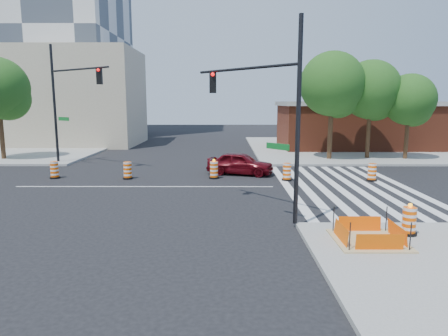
% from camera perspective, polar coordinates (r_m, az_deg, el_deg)
% --- Properties ---
extents(ground, '(120.00, 120.00, 0.00)m').
position_cam_1_polar(ground, '(22.18, -11.28, -2.63)').
color(ground, black).
rests_on(ground, ground).
extents(sidewalk_ne, '(22.00, 22.00, 0.15)m').
position_cam_1_polar(sidewalk_ne, '(41.79, 19.19, 2.74)').
color(sidewalk_ne, gray).
rests_on(sidewalk_ne, ground).
extents(crosswalk_east, '(6.75, 13.50, 0.01)m').
position_cam_1_polar(crosswalk_east, '(22.70, 16.96, -2.56)').
color(crosswalk_east, silver).
rests_on(crosswalk_east, ground).
extents(lane_centerline, '(14.00, 0.12, 0.01)m').
position_cam_1_polar(lane_centerline, '(22.17, -11.28, -2.62)').
color(lane_centerline, silver).
rests_on(lane_centerline, ground).
extents(excavation_pit, '(2.20, 2.20, 0.90)m').
position_cam_1_polar(excavation_pit, '(13.79, 19.96, -9.50)').
color(excavation_pit, tan).
rests_on(excavation_pit, ground).
extents(brick_storefront, '(16.50, 8.50, 4.60)m').
position_cam_1_polar(brick_storefront, '(41.61, 19.35, 5.81)').
color(brick_storefront, brown).
rests_on(brick_storefront, ground).
extents(beige_midrise, '(14.00, 10.00, 10.00)m').
position_cam_1_polar(beige_midrise, '(46.26, -20.89, 9.36)').
color(beige_midrise, tan).
rests_on(beige_midrise, ground).
extents(red_coupe, '(4.48, 2.77, 1.42)m').
position_cam_1_polar(red_coupe, '(25.29, 2.34, 0.66)').
color(red_coupe, '#52070E').
rests_on(red_coupe, ground).
extents(signal_pole_se, '(3.79, 4.26, 7.37)m').
position_cam_1_polar(signal_pole_se, '(15.39, 6.05, 9.27)').
color(signal_pole_se, black).
rests_on(signal_pole_se, ground).
extents(signal_pole_nw, '(5.31, 3.90, 8.52)m').
position_cam_1_polar(signal_pole_nw, '(30.72, -21.42, 10.00)').
color(signal_pole_nw, black).
rests_on(signal_pole_nw, ground).
extents(pit_drum, '(0.55, 0.55, 1.09)m').
position_cam_1_polar(pit_drum, '(14.82, 24.92, -6.97)').
color(pit_drum, black).
rests_on(pit_drum, ground).
extents(tree_north_c, '(4.94, 4.94, 8.39)m').
position_cam_1_polar(tree_north_c, '(32.27, 15.26, 11.01)').
color(tree_north_c, '#382314').
rests_on(tree_north_c, ground).
extents(tree_north_d, '(4.60, 4.60, 7.81)m').
position_cam_1_polar(tree_north_d, '(33.77, 20.27, 10.02)').
color(tree_north_d, '#382314').
rests_on(tree_north_d, ground).
extents(tree_north_e, '(3.95, 3.95, 6.72)m').
position_cam_1_polar(tree_north_e, '(34.36, 24.98, 8.48)').
color(tree_north_e, '#382314').
rests_on(tree_north_e, ground).
extents(median_drum_1, '(0.60, 0.60, 1.02)m').
position_cam_1_polar(median_drum_1, '(26.10, -23.05, -0.33)').
color(median_drum_1, black).
rests_on(median_drum_1, ground).
extents(median_drum_2, '(0.60, 0.60, 1.02)m').
position_cam_1_polar(median_drum_2, '(24.52, -13.60, -0.42)').
color(median_drum_2, black).
rests_on(median_drum_2, ground).
extents(median_drum_3, '(0.60, 0.60, 1.18)m').
position_cam_1_polar(median_drum_3, '(23.98, -1.45, -0.35)').
color(median_drum_3, black).
rests_on(median_drum_3, ground).
extents(median_drum_4, '(0.60, 0.60, 1.02)m').
position_cam_1_polar(median_drum_4, '(23.63, 8.98, -0.64)').
color(median_drum_4, black).
rests_on(median_drum_4, ground).
extents(median_drum_5, '(0.60, 0.60, 1.02)m').
position_cam_1_polar(median_drum_5, '(24.75, 20.39, -0.66)').
color(median_drum_5, black).
rests_on(median_drum_5, ground).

